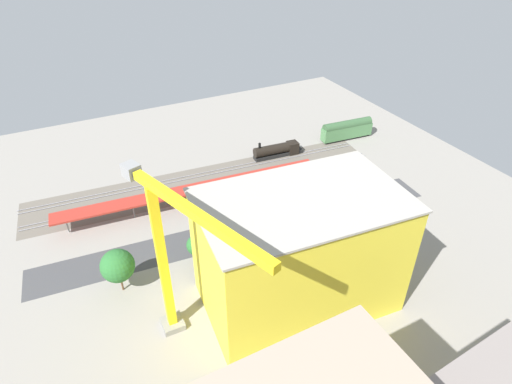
% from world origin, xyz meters
% --- Properties ---
extents(ground_plane, '(145.46, 145.46, 0.00)m').
position_xyz_m(ground_plane, '(0.00, 0.00, 0.00)').
color(ground_plane, gray).
rests_on(ground_plane, ground).
extents(rail_bed, '(91.82, 22.19, 0.01)m').
position_xyz_m(rail_bed, '(0.00, -18.87, 0.00)').
color(rail_bed, '#665E54').
rests_on(rail_bed, ground).
extents(street_asphalt, '(91.34, 16.23, 0.01)m').
position_xyz_m(street_asphalt, '(0.00, 3.48, 0.00)').
color(street_asphalt, '#424244').
rests_on(street_asphalt, ground).
extents(track_rails, '(90.63, 15.79, 0.12)m').
position_xyz_m(track_rails, '(0.00, -18.87, 0.18)').
color(track_rails, '#9E9EA8').
rests_on(track_rails, ground).
extents(platform_canopy_near, '(63.77, 9.47, 4.49)m').
position_xyz_m(platform_canopy_near, '(6.65, -10.81, 4.24)').
color(platform_canopy_near, '#A82D23').
rests_on(platform_canopy_near, ground).
extents(locomotive, '(14.91, 3.94, 5.19)m').
position_xyz_m(locomotive, '(-23.07, -22.36, 1.84)').
color(locomotive, black).
rests_on(locomotive, ground).
extents(passenger_coach, '(16.66, 4.22, 6.08)m').
position_xyz_m(passenger_coach, '(-46.92, -22.36, 3.20)').
color(passenger_coach, black).
rests_on(passenger_coach, ground).
extents(parked_car_0, '(4.29, 2.09, 1.57)m').
position_xyz_m(parked_car_0, '(-25.32, 0.08, 0.71)').
color(parked_car_0, black).
rests_on(parked_car_0, ground).
extents(parked_car_1, '(4.91, 2.35, 1.64)m').
position_xyz_m(parked_car_1, '(-19.26, -0.46, 0.73)').
color(parked_car_1, black).
rests_on(parked_car_1, ground).
extents(parked_car_2, '(4.49, 2.03, 1.70)m').
position_xyz_m(parked_car_2, '(-13.88, 0.28, 0.76)').
color(parked_car_2, black).
rests_on(parked_car_2, ground).
extents(parked_car_3, '(4.48, 2.17, 1.72)m').
position_xyz_m(parked_car_3, '(-8.32, 0.00, 0.77)').
color(parked_car_3, black).
rests_on(parked_car_3, ground).
extents(parked_car_4, '(4.74, 2.20, 1.53)m').
position_xyz_m(parked_car_4, '(-2.19, -0.14, 0.69)').
color(parked_car_4, black).
rests_on(parked_car_4, ground).
extents(parked_car_5, '(4.47, 2.25, 1.62)m').
position_xyz_m(parked_car_5, '(4.49, -0.39, 0.73)').
color(parked_car_5, black).
rests_on(parked_car_5, ground).
extents(construction_building, '(34.15, 22.31, 21.82)m').
position_xyz_m(construction_building, '(0.12, 25.68, 10.91)').
color(construction_building, yellow).
rests_on(construction_building, ground).
extents(construction_roof_slab, '(34.80, 22.95, 0.40)m').
position_xyz_m(construction_roof_slab, '(0.12, 25.68, 22.02)').
color(construction_roof_slab, '#ADA89E').
rests_on(construction_roof_slab, construction_building).
extents(tower_crane, '(10.74, 27.90, 30.46)m').
position_xyz_m(tower_crane, '(21.50, 24.43, 18.59)').
color(tower_crane, gray).
rests_on(tower_crane, ground).
extents(box_truck_0, '(10.56, 3.47, 3.58)m').
position_xyz_m(box_truck_0, '(3.26, 10.26, 1.74)').
color(box_truck_0, black).
rests_on(box_truck_0, ground).
extents(street_tree_0, '(4.65, 4.65, 7.91)m').
position_xyz_m(street_tree_0, '(-2.30, 7.71, 5.57)').
color(street_tree_0, brown).
rests_on(street_tree_0, ground).
extents(street_tree_1, '(5.64, 5.64, 8.64)m').
position_xyz_m(street_tree_1, '(7.37, 7.61, 5.80)').
color(street_tree_1, brown).
rests_on(street_tree_1, ground).
extents(street_tree_2, '(5.11, 5.11, 7.65)m').
position_xyz_m(street_tree_2, '(-20.84, 7.49, 5.08)').
color(street_tree_2, brown).
rests_on(street_tree_2, ground).
extents(street_tree_3, '(5.63, 5.63, 8.42)m').
position_xyz_m(street_tree_3, '(1.77, 7.93, 5.58)').
color(street_tree_3, brown).
rests_on(street_tree_3, ground).
extents(street_tree_4, '(4.11, 4.11, 7.02)m').
position_xyz_m(street_tree_4, '(13.06, 9.24, 4.92)').
color(street_tree_4, brown).
rests_on(street_tree_4, ground).
extents(street_tree_5, '(6.22, 6.22, 9.23)m').
position_xyz_m(street_tree_5, '(28.24, 9.40, 6.11)').
color(street_tree_5, brown).
rests_on(street_tree_5, ground).
extents(traffic_light, '(0.50, 0.36, 6.01)m').
position_xyz_m(traffic_light, '(-8.08, 7.80, 4.02)').
color(traffic_light, '#333333').
rests_on(traffic_light, ground).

